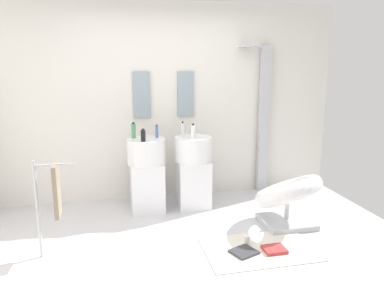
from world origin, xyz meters
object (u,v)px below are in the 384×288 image
Objects in this scene: soap_bottle_white at (193,132)px; soap_bottle_green at (134,131)px; pedestal_sink_left at (147,172)px; soap_bottle_clear at (183,130)px; towel_rack at (54,193)px; pedestal_sink_right at (193,169)px; shower_column at (263,117)px; coffee_mug at (247,240)px; magazine_charcoal at (244,252)px; soap_bottle_black at (143,136)px; magazine_red at (274,249)px; lounge_chair at (288,195)px; soap_bottle_blue at (157,132)px.

soap_bottle_green reaches higher than soap_bottle_white.
pedestal_sink_left is 0.69m from soap_bottle_clear.
soap_bottle_white is (1.52, 0.85, 0.37)m from towel_rack.
pedestal_sink_left is at bearing 180.00° from pedestal_sink_right.
shower_column reaches higher than coffee_mug.
coffee_mug is at bearing -70.81° from soap_bottle_clear.
pedestal_sink_right is 5.19× the size of soap_bottle_green.
magazine_charcoal is at bearing -56.21° from soap_bottle_green.
soap_bottle_black is 0.79× the size of soap_bottle_green.
magazine_red is at bearing -27.32° from magazine_charcoal.
soap_bottle_white is at bearing 144.48° from lounge_chair.
lounge_chair is 5.76× the size of soap_bottle_clear.
soap_bottle_green reaches higher than lounge_chair.
magazine_red is 0.29m from coffee_mug.
soap_bottle_green is (-1.24, 1.43, 0.98)m from magazine_red.
coffee_mug is at bearing 40.20° from magazine_charcoal.
soap_bottle_green is (-0.10, 0.23, 0.02)m from soap_bottle_black.
shower_column is 2.21m from magazine_charcoal.
magazine_red is 1.17× the size of soap_bottle_white.
soap_bottle_clear is at bearing 21.67° from soap_bottle_black.
shower_column is at bearing 62.80° from coffee_mug.
soap_bottle_green is at bearing 174.07° from soap_bottle_blue.
soap_bottle_black is 0.80× the size of soap_bottle_clear.
pedestal_sink_left is at bearing 152.44° from lounge_chair.
soap_bottle_white is 0.94× the size of soap_bottle_green.
towel_rack is at bearing -134.98° from pedestal_sink_left.
soap_bottle_green reaches higher than magazine_red.
lounge_chair is at bearing 3.96° from towel_rack.
pedestal_sink_right is 0.82m from soap_bottle_black.
magazine_charcoal is at bearing -117.29° from shower_column.
soap_bottle_white is (0.10, -0.16, -0.00)m from soap_bottle_clear.
soap_bottle_blue is (-0.45, 0.05, 0.50)m from pedestal_sink_right.
shower_column is at bearing 19.98° from pedestal_sink_right.
towel_rack is at bearing -148.20° from pedestal_sink_right.
soap_bottle_white is (-0.54, 1.24, 0.97)m from magazine_red.
lounge_chair is 0.95m from magazine_charcoal.
soap_bottle_black reaches higher than lounge_chair.
coffee_mug is at bearing -50.32° from soap_bottle_green.
pedestal_sink_right is 11.15× the size of coffee_mug.
soap_bottle_white is (0.56, -0.11, 0.51)m from pedestal_sink_left.
towel_rack is 1.89m from magazine_charcoal.
soap_bottle_white is (-0.03, -0.11, 0.51)m from pedestal_sink_right.
lounge_chair is at bearing 30.75° from coffee_mug.
magazine_charcoal is at bearing -11.79° from towel_rack.
soap_bottle_white is (0.42, -0.16, 0.01)m from soap_bottle_blue.
pedestal_sink_right is 1.22m from lounge_chair.
soap_bottle_blue reaches higher than soap_bottle_black.
pedestal_sink_right is 0.49× the size of shower_column.
soap_bottle_clear is 1.03× the size of soap_bottle_white.
pedestal_sink_left is 6.61× the size of soap_bottle_black.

